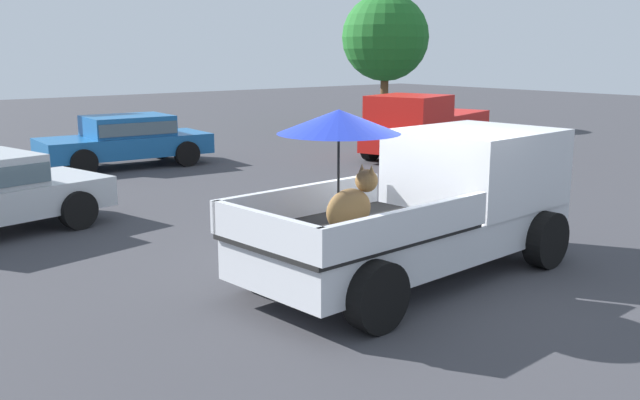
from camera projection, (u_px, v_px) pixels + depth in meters
ground_plane at (411, 277)px, 9.77m from camera, size 80.00×80.00×0.00m
pickup_truck_main at (432, 202)px, 9.83m from camera, size 5.17×2.53×2.34m
pickup_truck_red at (425, 126)px, 20.48m from camera, size 5.11×3.20×1.80m
parked_sedan_near at (126, 138)px, 18.88m from camera, size 4.42×2.23×1.33m
tree_by_lot at (385, 37)px, 28.66m from camera, size 3.45×3.45×5.21m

